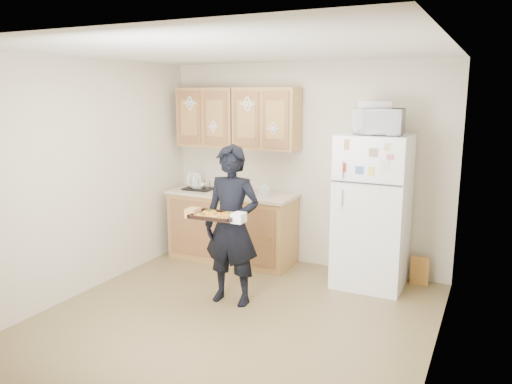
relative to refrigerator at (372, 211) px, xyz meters
The scene contains 24 objects.
floor 1.92m from the refrigerator, 123.60° to the right, with size 3.60×3.60×0.00m, color brown.
ceiling 2.38m from the refrigerator, 123.60° to the right, with size 3.60×3.60×0.00m, color silver.
wall_back 1.10m from the refrigerator, 158.72° to the left, with size 3.60×0.04×2.50m, color beige.
wall_front 3.39m from the refrigerator, 106.39° to the right, with size 3.60×0.04×2.50m, color beige.
wall_left 3.13m from the refrigerator, 152.53° to the right, with size 0.04×3.60×2.50m, color beige.
wall_right 1.71m from the refrigerator, 59.27° to the right, with size 0.04×3.60×2.50m, color beige.
refrigerator is the anchor object (origin of this frame).
base_cabinet 1.85m from the refrigerator, behind, with size 1.60×0.60×0.86m, color #945E33.
countertop 1.80m from the refrigerator, behind, with size 1.64×0.64×0.04m, color #C7B299.
upper_cab_left 2.41m from the refrigerator, behind, with size 0.80×0.33×0.75m, color #945E33.
upper_cab_right 1.70m from the refrigerator, behind, with size 0.80×0.33×0.75m, color #945E33.
cereal_box 0.89m from the refrigerator, 24.99° to the left, with size 0.20×0.07×0.32m, color gold.
person 1.61m from the refrigerator, 136.32° to the right, with size 0.60×0.39×1.64m, color black.
baking_tray 1.84m from the refrigerator, 129.86° to the right, with size 0.43×0.32×0.04m, color black.
pizza_front_left 1.97m from the refrigerator, 130.61° to the right, with size 0.14×0.14×0.02m, color #D95D1B.
pizza_front_right 1.83m from the refrigerator, 125.98° to the right, with size 0.14×0.14×0.02m, color #D95D1B.
pizza_back_left 1.86m from the refrigerator, 133.67° to the right, with size 0.14×0.14×0.02m, color #D95D1B.
pizza_back_right 1.72m from the refrigerator, 129.00° to the right, with size 0.14×0.14×0.02m, color #D95D1B.
pizza_center 1.85m from the refrigerator, 129.86° to the right, with size 0.14×0.14×0.02m, color #D95D1B.
microwave 0.99m from the refrigerator, 55.83° to the right, with size 0.50×0.34×0.28m, color white.
foil_pan 1.17m from the refrigerator, 123.76° to the right, with size 0.35×0.24×0.07m, color silver.
dish_rack 2.27m from the refrigerator, behind, with size 0.37×0.28×0.15m, color black.
bowl 2.28m from the refrigerator, behind, with size 0.22×0.22×0.05m, color white.
soap_bottle 1.30m from the refrigerator, behind, with size 0.09×0.10×0.21m, color white.
Camera 1 is at (2.15, -3.96, 2.14)m, focal length 35.00 mm.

